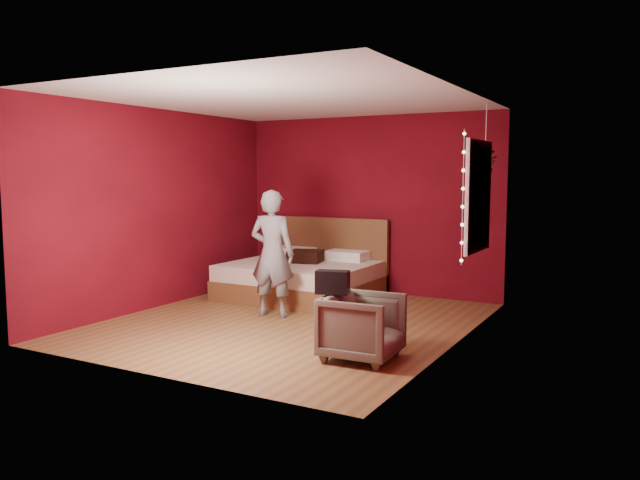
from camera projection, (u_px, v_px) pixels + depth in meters
The scene contains 10 objects.
floor at pixel (290, 322), 7.39m from camera, with size 4.50×4.50×0.00m, color brown.
room_walls at pixel (289, 180), 7.22m from camera, with size 4.04×4.54×2.62m.
window at pixel (478, 196), 7.08m from camera, with size 0.05×0.97×1.27m.
fairy_lights at pixel (463, 198), 6.63m from camera, with size 0.04×0.04×1.45m.
bed at pixel (304, 277), 8.93m from camera, with size 1.99×1.69×1.10m.
person at pixel (272, 254), 7.64m from camera, with size 0.57×0.37×1.56m, color slate.
armchair at pixel (362, 327), 5.88m from camera, with size 0.67×0.69×0.63m, color #5D5749.
handbag at pixel (333, 282), 5.86m from camera, with size 0.31×0.15×0.22m, color black.
throw_pillow at pixel (306, 256), 8.93m from camera, with size 0.46×0.46×0.16m, color black.
hanging_plant at pixel (485, 166), 7.63m from camera, with size 0.34×0.30×0.93m.
Camera 1 is at (3.80, -6.18, 1.75)m, focal length 35.00 mm.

